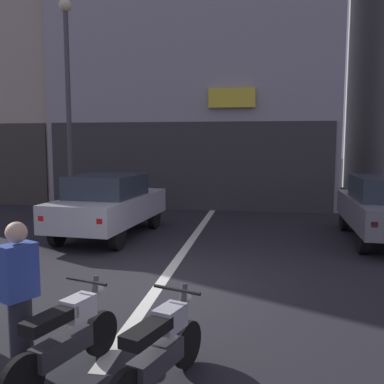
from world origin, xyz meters
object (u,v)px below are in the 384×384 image
at_px(motorcycle_white_row_leftmost, 67,336).
at_px(car_white_down_street, 266,178).
at_px(street_lamp, 68,90).
at_px(motorcycle_silver_row_left_mid, 160,349).
at_px(car_silver_crossing_near, 109,203).
at_px(person_by_motorcycles, 20,299).

bearing_deg(motorcycle_white_row_leftmost, car_white_down_street, 81.80).
bearing_deg(street_lamp, motorcycle_silver_row_left_mid, -60.03).
bearing_deg(motorcycle_silver_row_left_mid, car_silver_crossing_near, 113.76).
relative_size(motorcycle_white_row_leftmost, person_by_motorcycles, 0.96).
xyz_separation_m(street_lamp, motorcycle_silver_row_left_mid, (4.52, -7.83, -3.49)).
bearing_deg(car_silver_crossing_near, person_by_motorcycles, -77.75).
bearing_deg(car_white_down_street, car_silver_crossing_near, -115.25).
bearing_deg(motorcycle_white_row_leftmost, car_silver_crossing_near, 106.25).
height_order(motorcycle_silver_row_left_mid, person_by_motorcycles, person_by_motorcycles).
xyz_separation_m(motorcycle_silver_row_left_mid, person_by_motorcycles, (-1.51, 0.05, 0.40)).
height_order(motorcycle_white_row_leftmost, motorcycle_silver_row_left_mid, same).
relative_size(car_silver_crossing_near, street_lamp, 0.66).
distance_m(car_white_down_street, motorcycle_white_row_leftmost, 15.52).
bearing_deg(car_white_down_street, street_lamp, -126.75).
distance_m(car_white_down_street, person_by_motorcycles, 15.65).
relative_size(car_white_down_street, motorcycle_silver_row_left_mid, 2.66).
distance_m(motorcycle_silver_row_left_mid, person_by_motorcycles, 1.56).
bearing_deg(motorcycle_silver_row_left_mid, motorcycle_white_row_leftmost, 173.85).
xyz_separation_m(car_silver_crossing_near, street_lamp, (-1.57, 1.13, 3.06)).
relative_size(motorcycle_white_row_leftmost, motorcycle_silver_row_left_mid, 1.01).
height_order(car_silver_crossing_near, person_by_motorcycles, person_by_motorcycles).
distance_m(street_lamp, person_by_motorcycles, 8.90).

